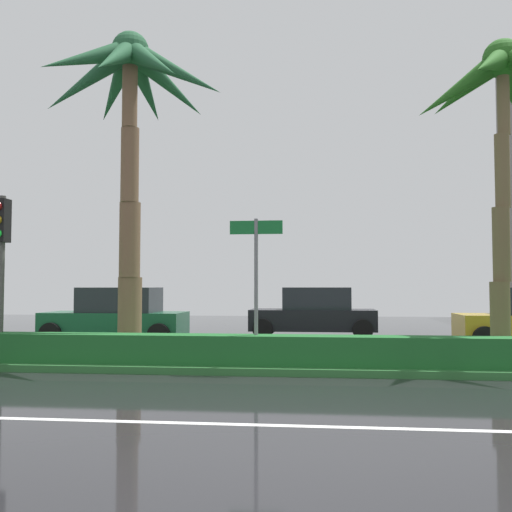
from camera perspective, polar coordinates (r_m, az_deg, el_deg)
ground_plane at (r=14.58m, az=5.77°, el=-10.02°), size 90.00×42.00×0.10m
near_lane_divider_stripe at (r=7.67m, az=5.07°, el=-16.03°), size 81.00×0.14×0.01m
median_strip at (r=13.57m, az=5.72°, el=-10.01°), size 85.50×4.00×0.15m
median_hedge at (r=12.14m, az=5.61°, el=-9.06°), size 76.50×0.70×0.60m
palm_tree_mid_left at (r=15.23m, az=-11.96°, el=14.35°), size 4.69×4.77×7.83m
palm_tree_centre_left at (r=15.30m, az=22.62°, el=13.72°), size 4.27×4.08×7.36m
traffic_signal_median_left at (r=14.17m, az=-23.38°, el=0.87°), size 0.28×0.43×3.60m
street_name_sign at (r=12.22m, az=0.01°, el=-1.39°), size 1.10×0.08×3.00m
car_in_traffic_leading at (r=18.85m, az=-13.28°, el=-5.69°), size 4.30×2.02×1.72m
car_in_traffic_second at (r=20.66m, az=5.61°, el=-5.52°), size 4.30×2.02×1.72m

